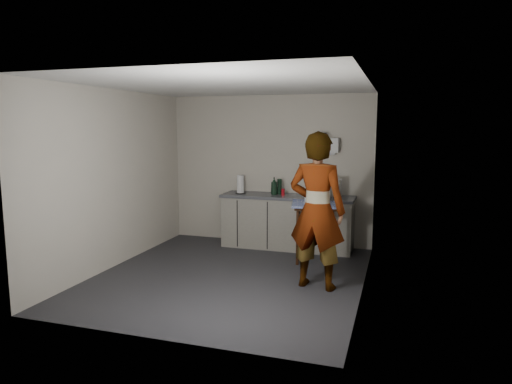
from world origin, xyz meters
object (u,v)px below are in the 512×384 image
(soap_bottle, at_px, (274,186))
(kitchen_counter, at_px, (287,223))
(bakery_box, at_px, (318,197))
(paper_towel, at_px, (240,185))
(soda_can, at_px, (283,192))
(standing_man, at_px, (317,211))
(dark_bottle, at_px, (280,187))
(dish_rack, at_px, (328,193))
(side_table, at_px, (315,210))

(soap_bottle, bearing_deg, kitchen_counter, -0.23)
(bakery_box, bearing_deg, paper_towel, 169.38)
(kitchen_counter, relative_size, paper_towel, 7.02)
(soap_bottle, bearing_deg, soda_can, -14.97)
(kitchen_counter, height_order, bakery_box, bakery_box)
(standing_man, distance_m, dark_bottle, 2.09)
(soap_bottle, relative_size, dish_rack, 0.72)
(soap_bottle, height_order, soda_can, soap_bottle)
(soap_bottle, distance_m, soda_can, 0.20)
(kitchen_counter, height_order, dark_bottle, dark_bottle)
(kitchen_counter, height_order, side_table, kitchen_counter)
(dish_rack, bearing_deg, soda_can, -173.47)
(dish_rack, bearing_deg, kitchen_counter, -176.49)
(dark_bottle, bearing_deg, bakery_box, -40.40)
(kitchen_counter, xyz_separation_m, side_table, (0.58, -0.60, 0.36))
(dark_bottle, distance_m, paper_towel, 0.68)
(standing_man, height_order, bakery_box, standing_man)
(soda_can, bearing_deg, side_table, -40.60)
(kitchen_counter, height_order, soap_bottle, soap_bottle)
(soda_can, distance_m, bakery_box, 0.87)
(standing_man, bearing_deg, dark_bottle, -53.71)
(soda_can, bearing_deg, kitchen_counter, 32.77)
(side_table, xyz_separation_m, paper_towel, (-1.40, 0.54, 0.27))
(soap_bottle, xyz_separation_m, paper_towel, (-0.59, -0.06, 0.00))
(standing_man, height_order, dish_rack, standing_man)
(standing_man, relative_size, bakery_box, 4.71)
(dish_rack, bearing_deg, paper_towel, -176.31)
(kitchen_counter, xyz_separation_m, paper_towel, (-0.82, -0.06, 0.63))
(paper_towel, bearing_deg, kitchen_counter, 3.85)
(soda_can, relative_size, dark_bottle, 0.43)
(side_table, height_order, dish_rack, dish_rack)
(side_table, xyz_separation_m, dark_bottle, (-0.74, 0.68, 0.25))
(kitchen_counter, height_order, paper_towel, paper_towel)
(side_table, distance_m, soda_can, 0.87)
(paper_towel, relative_size, dish_rack, 0.77)
(dark_bottle, relative_size, dish_rack, 0.64)
(kitchen_counter, xyz_separation_m, dark_bottle, (-0.16, 0.08, 0.62))
(soda_can, height_order, paper_towel, paper_towel)
(standing_man, xyz_separation_m, soda_can, (-0.88, 1.73, -0.03))
(soap_bottle, height_order, paper_towel, paper_towel)
(standing_man, height_order, soda_can, standing_man)
(side_table, bearing_deg, dish_rack, 70.33)
(bakery_box, bearing_deg, side_table, -135.63)
(standing_man, distance_m, soda_can, 1.94)
(paper_towel, bearing_deg, bakery_box, -20.04)
(kitchen_counter, distance_m, standing_man, 2.03)
(dish_rack, bearing_deg, standing_man, -85.77)
(soda_can, distance_m, dark_bottle, 0.17)
(kitchen_counter, distance_m, dark_bottle, 0.64)
(side_table, height_order, soda_can, soda_can)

